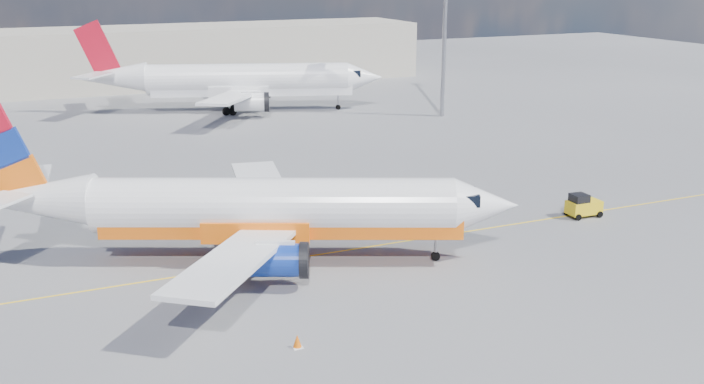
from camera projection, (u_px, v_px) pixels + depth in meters
name	position (u px, v px, depth m)	size (l,w,h in m)	color
ground	(367.00, 268.00, 44.16)	(240.00, 240.00, 0.00)	#5E5E63
taxi_line	(345.00, 250.00, 46.79)	(70.00, 0.15, 0.01)	yellow
terminal_main	(175.00, 56.00, 110.78)	(70.00, 14.00, 8.00)	#A9A191
main_jet	(257.00, 209.00, 44.38)	(30.32, 22.82, 9.36)	white
second_jet	(238.00, 81.00, 90.11)	(34.61, 26.26, 10.53)	white
gse_tug	(583.00, 206.00, 52.88)	(2.33, 1.50, 1.62)	black
traffic_cone	(297.00, 341.00, 34.87)	(0.45, 0.45, 0.63)	white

